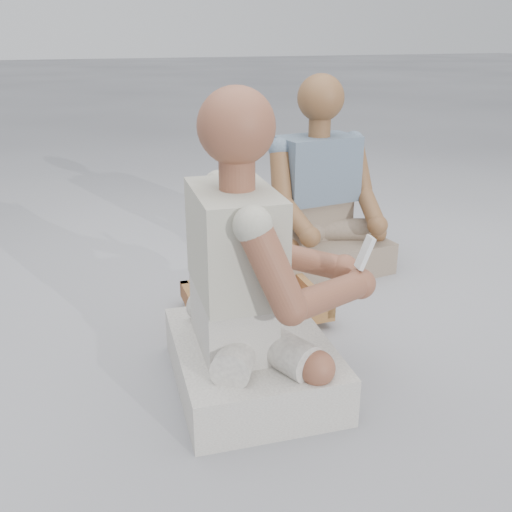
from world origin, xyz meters
name	(u,v)px	position (x,y,z in m)	size (l,w,h in m)	color
ground	(289,340)	(0.00, 0.00, 0.00)	(60.00, 60.00, 0.00)	#9A9BA0
carved_panel	(248,316)	(-0.08, 0.22, 0.02)	(0.54, 0.36, 0.04)	#A86B41
tool_tray	(254,303)	(-0.04, 0.25, 0.06)	(0.58, 0.47, 0.07)	brown
chisel_0	(293,294)	(0.13, 0.23, 0.08)	(0.17, 0.17, 0.02)	silver
chisel_1	(270,288)	(0.06, 0.33, 0.08)	(0.15, 0.18, 0.02)	silver
chisel_2	(264,298)	(0.01, 0.27, 0.06)	(0.19, 0.14, 0.02)	silver
chisel_3	(301,301)	(0.13, 0.15, 0.08)	(0.22, 0.05, 0.02)	silver
chisel_4	(254,289)	(0.00, 0.36, 0.07)	(0.11, 0.21, 0.02)	silver
chisel_5	(236,310)	(-0.16, 0.18, 0.08)	(0.06, 0.22, 0.02)	silver
chisel_6	(288,307)	(0.06, 0.12, 0.08)	(0.22, 0.06, 0.02)	silver
chisel_7	(279,291)	(0.08, 0.28, 0.08)	(0.22, 0.04, 0.02)	silver
chisel_8	(261,300)	(-0.03, 0.22, 0.08)	(0.10, 0.21, 0.02)	silver
chisel_9	(240,295)	(-0.09, 0.30, 0.08)	(0.14, 0.19, 0.02)	silver
chisel_10	(253,305)	(-0.06, 0.22, 0.07)	(0.10, 0.21, 0.02)	silver
wood_chip_0	(272,331)	(-0.03, 0.09, 0.00)	(0.02, 0.01, 0.00)	tan
wood_chip_1	(219,282)	(-0.07, 0.65, 0.00)	(0.02, 0.01, 0.00)	tan
wood_chip_2	(185,321)	(-0.34, 0.31, 0.00)	(0.02, 0.01, 0.00)	tan
wood_chip_3	(217,294)	(-0.13, 0.51, 0.00)	(0.02, 0.01, 0.00)	tan
wood_chip_4	(202,290)	(-0.18, 0.58, 0.00)	(0.02, 0.01, 0.00)	tan
wood_chip_5	(268,301)	(0.07, 0.36, 0.00)	(0.02, 0.01, 0.00)	tan
wood_chip_6	(261,285)	(0.10, 0.53, 0.00)	(0.02, 0.01, 0.00)	tan
wood_chip_7	(237,338)	(-0.18, 0.09, 0.00)	(0.02, 0.01, 0.00)	tan
wood_chip_8	(304,294)	(0.25, 0.36, 0.00)	(0.02, 0.01, 0.00)	tan
wood_chip_9	(185,346)	(-0.39, 0.11, 0.00)	(0.02, 0.01, 0.00)	tan
craftsman	(250,294)	(-0.25, -0.22, 0.34)	(0.70, 0.69, 1.00)	beige
companion	(319,207)	(0.47, 0.64, 0.32)	(0.65, 0.54, 0.96)	#806D5C
mobile_phone	(365,252)	(0.11, -0.33, 0.47)	(0.06, 0.05, 0.11)	silver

